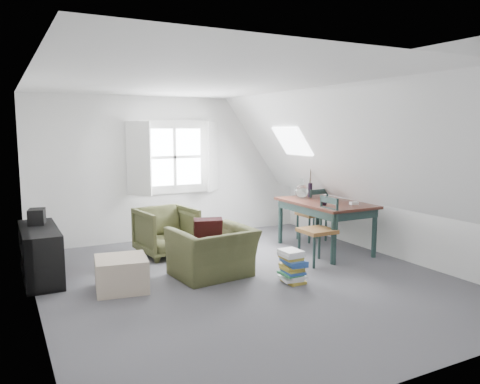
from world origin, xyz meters
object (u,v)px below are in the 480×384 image
armchair_near (213,276)px  armchair_far (167,255)px  dining_table (325,208)px  dining_chair_far (313,213)px  magazine_stack (292,266)px  ottoman (121,274)px  media_shelf (41,257)px  dining_chair_near (319,229)px

armchair_near → armchair_far: armchair_far is taller
dining_table → dining_chair_far: dining_chair_far is taller
armchair_far → magazine_stack: size_ratio=1.96×
ottoman → magazine_stack: size_ratio=1.43×
dining_table → dining_chair_far: size_ratio=1.71×
media_shelf → dining_chair_far: bearing=2.9°
dining_table → magazine_stack: bearing=-140.0°
armchair_near → dining_chair_far: size_ratio=1.08×
dining_chair_far → ottoman: bearing=35.9°
armchair_far → dining_chair_near: (1.83, -1.44, 0.50)m
ottoman → dining_chair_far: dining_chair_far is taller
media_shelf → ottoman: bearing=-45.0°
armchair_near → dining_chair_near: (1.63, -0.15, 0.50)m
dining_chair_far → media_shelf: (-4.42, -0.13, -0.18)m
armchair_far → dining_table: dining_table is taller
armchair_near → ottoman: 1.22m
armchair_far → dining_table: (2.37, -0.87, 0.69)m
ottoman → dining_table: 3.43m
armchair_far → dining_chair_far: bearing=-13.8°
ottoman → media_shelf: bearing=133.7°
armchair_far → dining_chair_near: dining_chair_near is taller
armchair_near → dining_table: dining_table is taller
armchair_far → dining_chair_near: bearing=-46.1°
ottoman → armchair_near: bearing=-1.7°
dining_chair_far → media_shelf: bearing=22.0°
ottoman → dining_chair_near: dining_chair_near is taller
armchair_far → ottoman: 1.62m
dining_chair_far → magazine_stack: size_ratio=2.21×
dining_chair_near → media_shelf: bearing=-99.6°
ottoman → dining_table: (3.37, 0.39, 0.49)m
media_shelf → magazine_stack: media_shelf is taller
ottoman → media_shelf: 1.21m
armchair_near → armchair_far: size_ratio=1.22×
dining_chair_near → magazine_stack: (-0.83, -0.55, -0.29)m
dining_chair_far → dining_chair_near: bearing=77.7°
armchair_near → armchair_far: (-0.20, 1.30, 0.00)m
armchair_near → magazine_stack: magazine_stack is taller
dining_table → magazine_stack: (-1.37, -1.12, -0.48)m
media_shelf → dining_table: bearing=-5.3°
dining_chair_far → dining_chair_near: size_ratio=0.96×
dining_chair_far → armchair_near: bearing=43.7°
ottoman → dining_chair_near: bearing=-3.7°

